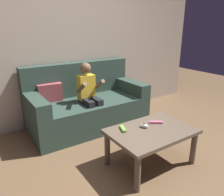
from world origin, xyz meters
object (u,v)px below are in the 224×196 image
(person_seated_on_couch, at_px, (89,94))
(coffee_table, at_px, (151,135))
(game_remote_lime_near_edge, at_px, (123,129))
(game_remote_pink_far_corner, at_px, (156,122))
(couch, at_px, (86,105))
(nunchuk_white, at_px, (144,126))

(person_seated_on_couch, distance_m, coffee_table, 1.09)
(game_remote_lime_near_edge, xyz_separation_m, game_remote_pink_far_corner, (0.40, -0.07, 0.00))
(couch, distance_m, person_seated_on_couch, 0.30)
(game_remote_lime_near_edge, relative_size, game_remote_pink_far_corner, 1.05)
(nunchuk_white, bearing_deg, coffee_table, -68.25)
(coffee_table, distance_m, game_remote_pink_far_corner, 0.19)
(person_seated_on_couch, bearing_deg, nunchuk_white, -82.51)
(nunchuk_white, bearing_deg, game_remote_pink_far_corner, 2.44)
(couch, height_order, game_remote_lime_near_edge, couch)
(coffee_table, bearing_deg, nunchuk_white, 111.75)
(coffee_table, relative_size, game_remote_pink_far_corner, 6.43)
(couch, xyz_separation_m, game_remote_pink_far_corner, (0.27, -1.16, 0.10))
(coffee_table, relative_size, nunchuk_white, 8.76)
(person_seated_on_couch, xyz_separation_m, game_remote_lime_near_edge, (-0.09, -0.90, -0.13))
(person_seated_on_couch, xyz_separation_m, nunchuk_white, (0.13, -0.98, -0.12))
(couch, height_order, nunchuk_white, couch)
(couch, bearing_deg, coffee_table, -84.33)
(nunchuk_white, distance_m, game_remote_pink_far_corner, 0.18)
(couch, distance_m, nunchuk_white, 1.18)
(game_remote_lime_near_edge, height_order, nunchuk_white, nunchuk_white)
(couch, height_order, game_remote_pink_far_corner, couch)
(game_remote_pink_far_corner, bearing_deg, game_remote_lime_near_edge, 169.56)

